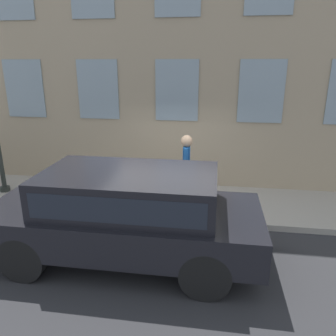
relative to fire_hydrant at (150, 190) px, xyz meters
The scene contains 6 objects.
ground_plane 0.97m from the fire_hydrant, 146.13° to the right, with size 80.00×80.00×0.00m, color #2D2D30.
sidewalk 0.79m from the fire_hydrant, 44.47° to the right, with size 2.27×60.00×0.14m.
building_facade 4.00m from the fire_hydrant, 14.54° to the right, with size 0.33×40.00×8.19m.
fire_hydrant is the anchor object (origin of this frame).
person 1.11m from the fire_hydrant, 76.66° to the right, with size 0.42×0.28×1.74m.
parked_truck_charcoal_near 2.18m from the fire_hydrant, behind, with size 1.98×4.88×1.71m.
Camera 1 is at (-6.63, -1.08, 3.51)m, focal length 35.00 mm.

